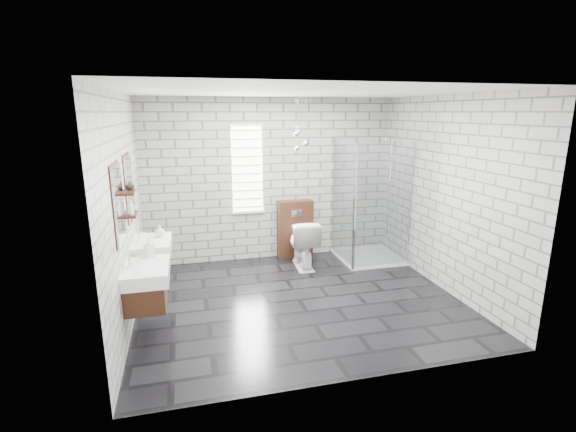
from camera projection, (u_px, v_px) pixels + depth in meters
name	position (u px, v px, depth m)	size (l,w,h in m)	color
floor	(299.00, 300.00, 5.63)	(4.20, 3.60, 0.02)	black
ceiling	(301.00, 91.00, 4.97)	(4.20, 3.60, 0.02)	white
wall_back	(271.00, 180.00, 7.00)	(4.20, 0.02, 2.70)	#A4A39E
wall_front	(357.00, 245.00, 3.59)	(4.20, 0.02, 2.70)	#A4A39E
wall_left	(124.00, 211.00, 4.80)	(0.02, 3.60, 2.70)	#A4A39E
wall_right	(446.00, 194.00, 5.80)	(0.02, 3.60, 2.70)	#A4A39E
vanity_left	(143.00, 274.00, 4.51)	(0.47, 0.70, 1.57)	#3E2013
vanity_right	(149.00, 247.00, 5.42)	(0.47, 0.70, 1.57)	#3E2013
shelf_lower	(131.00, 215.00, 4.78)	(0.14, 0.30, 0.03)	#3E2013
shelf_upper	(129.00, 192.00, 4.71)	(0.14, 0.30, 0.03)	#3E2013
window	(247.00, 169.00, 6.83)	(0.56, 0.05, 1.48)	white
cistern_panel	(295.00, 229.00, 7.20)	(0.60, 0.20, 1.00)	#3E2013
flush_plate	(297.00, 214.00, 7.02)	(0.18, 0.01, 0.12)	silver
shower_enclosure	(367.00, 233.00, 6.97)	(1.00, 1.00, 2.03)	white
pendant_cluster	(300.00, 139.00, 6.52)	(0.27, 0.24, 0.83)	silver
toilet	(303.00, 243.00, 6.76)	(0.44, 0.78, 0.79)	white
soap_bottle_a	(149.00, 248.00, 4.75)	(0.10, 0.10, 0.22)	#B2B2B2
soap_bottle_b	(160.00, 231.00, 5.53)	(0.13, 0.13, 0.16)	#B2B2B2
soap_bottle_c	(130.00, 207.00, 4.68)	(0.07, 0.08, 0.19)	#B2B2B2
vase	(130.00, 185.00, 4.78)	(0.10, 0.10, 0.10)	#B2B2B2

